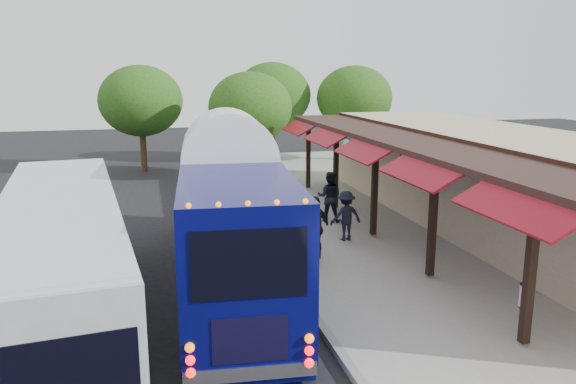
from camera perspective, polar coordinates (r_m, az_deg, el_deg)
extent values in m
plane|color=black|center=(14.73, 0.82, -10.49)|extent=(90.00, 90.00, 0.00)
cube|color=#9E9B93|center=(19.93, 11.87, -4.39)|extent=(10.00, 40.00, 0.15)
cube|color=gray|center=(18.37, -2.25, -5.57)|extent=(0.20, 40.00, 0.16)
cube|color=tan|center=(21.27, 20.59, 0.92)|extent=(5.00, 20.00, 3.60)
cube|color=black|center=(19.72, 14.85, 4.88)|extent=(0.06, 20.00, 0.60)
cube|color=#331E19|center=(19.21, 12.03, 5.13)|extent=(2.60, 20.00, 0.18)
cube|color=black|center=(12.30, 23.40, -7.23)|extent=(0.18, 0.18, 3.16)
cube|color=maroon|center=(11.69, 22.28, -1.25)|extent=(1.00, 3.20, 0.57)
cube|color=black|center=(15.50, 14.49, -2.67)|extent=(0.18, 0.18, 3.16)
cube|color=maroon|center=(15.02, 13.32, 2.17)|extent=(1.00, 3.20, 0.57)
cube|color=black|center=(19.01, 8.78, 0.31)|extent=(0.18, 0.18, 3.16)
cube|color=maroon|center=(18.62, 7.69, 4.29)|extent=(1.00, 3.20, 0.57)
cube|color=black|center=(22.68, 4.88, 2.34)|extent=(0.18, 0.18, 3.16)
cube|color=maroon|center=(22.35, 3.90, 5.70)|extent=(1.00, 3.20, 0.57)
cube|color=black|center=(26.44, 2.08, 3.80)|extent=(0.18, 0.18, 3.16)
cube|color=maroon|center=(26.16, 1.19, 6.68)|extent=(1.00, 3.20, 0.57)
sphere|color=#16717B|center=(13.82, 20.19, -0.26)|extent=(0.26, 0.26, 0.26)
sphere|color=#16717B|center=(18.09, 11.34, 3.07)|extent=(0.26, 0.26, 0.26)
sphere|color=#16717B|center=(22.66, 5.94, 5.06)|extent=(0.26, 0.26, 0.26)
cube|color=#060850|center=(15.34, -5.95, -1.94)|extent=(3.42, 11.72, 3.03)
cube|color=#060850|center=(15.83, -5.82, -7.78)|extent=(3.36, 11.60, 0.34)
ellipsoid|color=white|center=(15.04, -6.08, 3.59)|extent=(3.40, 11.49, 0.54)
cube|color=black|center=(9.73, -1.08, -7.19)|extent=(2.01, 0.20, 1.25)
cube|color=silver|center=(10.65, -1.12, -17.53)|extent=(2.41, 0.38, 0.27)
sphere|color=#FF0C0C|center=(10.30, -7.01, -17.15)|extent=(0.17, 0.17, 0.17)
sphere|color=#FF0C0C|center=(10.71, 4.71, -15.86)|extent=(0.17, 0.17, 0.17)
cylinder|color=black|center=(11.61, -8.19, -14.45)|extent=(0.37, 1.02, 1.00)
cylinder|color=black|center=(12.00, 2.73, -13.41)|extent=(0.37, 1.02, 1.00)
cylinder|color=black|center=(19.17, -10.75, -3.68)|extent=(0.37, 1.02, 1.00)
cylinder|color=black|center=(19.41, -4.18, -3.30)|extent=(0.37, 1.02, 1.00)
cube|color=#93969B|center=(13.48, -21.94, -6.24)|extent=(3.65, 11.37, 2.57)
cube|color=black|center=(13.64, -27.12, -5.52)|extent=(1.08, 9.44, 0.97)
cube|color=black|center=(13.29, -16.76, -5.13)|extent=(1.08, 9.44, 0.97)
cube|color=silver|center=(13.14, -22.39, -0.73)|extent=(3.58, 11.14, 0.10)
cylinder|color=black|center=(17.16, -23.89, -6.58)|extent=(0.37, 0.96, 0.93)
cylinder|color=black|center=(16.90, -16.38, -6.28)|extent=(0.37, 0.96, 0.93)
imported|color=black|center=(18.26, -0.26, -2.89)|extent=(0.60, 0.44, 1.54)
imported|color=black|center=(20.91, 4.23, -0.48)|extent=(1.14, 1.04, 1.89)
imported|color=black|center=(16.72, 2.82, -3.66)|extent=(1.20, 1.03, 1.93)
imported|color=black|center=(18.67, 5.91, -2.43)|extent=(1.13, 0.71, 1.67)
cube|color=black|center=(13.30, 22.78, -10.94)|extent=(0.07, 0.07, 1.04)
cube|color=black|center=(13.22, 22.87, -9.99)|extent=(0.16, 0.47, 0.57)
cube|color=white|center=(13.20, 22.77, -10.01)|extent=(0.11, 0.39, 0.47)
cylinder|color=#382314|center=(30.20, -3.80, 3.83)|extent=(0.36, 0.36, 2.56)
ellipsoid|color=#1C4812|center=(29.93, -3.87, 8.57)|extent=(4.42, 4.42, 3.76)
cylinder|color=#382314|center=(36.13, -1.58, 5.44)|extent=(0.36, 0.36, 2.81)
ellipsoid|color=#1C4812|center=(35.90, -1.61, 9.80)|extent=(4.85, 4.85, 4.13)
cylinder|color=#382314|center=(35.73, 6.66, 5.21)|extent=(0.36, 0.36, 2.71)
ellipsoid|color=#1C4812|center=(35.51, 6.76, 9.46)|extent=(4.69, 4.69, 3.98)
cylinder|color=#382314|center=(33.27, -14.48, 4.39)|extent=(0.36, 0.36, 2.72)
ellipsoid|color=#1C4812|center=(33.03, -14.73, 8.95)|extent=(4.69, 4.69, 3.99)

